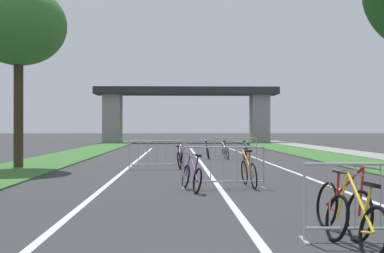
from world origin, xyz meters
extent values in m
cube|color=#386B2D|center=(-6.80, 24.40, 0.03)|extent=(2.97, 59.64, 0.05)
cube|color=#386B2D|center=(6.80, 24.40, 0.03)|extent=(2.97, 59.64, 0.05)
cube|color=gray|center=(9.39, 24.40, 0.04)|extent=(2.21, 59.64, 0.08)
cube|color=silver|center=(0.00, 17.25, 0.00)|extent=(0.14, 34.50, 0.01)
cube|color=silver|center=(2.92, 17.25, 0.00)|extent=(0.14, 34.50, 0.01)
cube|color=silver|center=(-2.92, 17.25, 0.00)|extent=(0.14, 34.50, 0.01)
cube|color=#2D2D30|center=(0.00, 49.29, 5.40)|extent=(19.07, 3.41, 0.75)
cube|color=gray|center=(-7.73, 49.29, 2.51)|extent=(1.84, 2.40, 5.03)
cube|color=gray|center=(7.73, 49.29, 2.51)|extent=(1.84, 2.40, 5.03)
cylinder|color=#3D2D1E|center=(-7.03, 15.82, 2.03)|extent=(0.35, 0.35, 4.06)
ellipsoid|color=#38702D|center=(-7.03, 15.82, 5.40)|extent=(3.57, 3.57, 3.04)
cylinder|color=#ADADB2|center=(0.61, 3.37, 0.53)|extent=(0.04, 0.04, 1.05)
cube|color=#ADADB2|center=(0.61, 3.37, 0.01)|extent=(0.08, 0.44, 0.03)
cylinder|color=#ADADB2|center=(1.61, 3.31, 1.03)|extent=(2.00, 0.15, 0.04)
cylinder|color=#ADADB2|center=(1.61, 3.31, 0.18)|extent=(2.00, 0.15, 0.04)
cylinder|color=#ADADB2|center=(0.94, 3.35, 0.61)|extent=(0.02, 0.02, 0.87)
cylinder|color=#ADADB2|center=(1.27, 3.33, 0.61)|extent=(0.02, 0.02, 0.87)
cylinder|color=#ADADB2|center=(1.61, 3.31, 0.61)|extent=(0.02, 0.02, 0.87)
cylinder|color=#ADADB2|center=(-0.91, 9.20, 0.53)|extent=(0.04, 0.04, 1.05)
cube|color=#ADADB2|center=(-0.91, 9.20, 0.01)|extent=(0.07, 0.44, 0.03)
cylinder|color=#ADADB2|center=(1.10, 9.23, 0.53)|extent=(0.04, 0.04, 1.05)
cube|color=#ADADB2|center=(1.10, 9.23, 0.01)|extent=(0.07, 0.44, 0.03)
cylinder|color=#ADADB2|center=(0.09, 9.21, 1.03)|extent=(2.00, 0.06, 0.04)
cylinder|color=#ADADB2|center=(0.09, 9.21, 0.18)|extent=(2.00, 0.06, 0.04)
cylinder|color=#ADADB2|center=(-0.57, 9.21, 0.61)|extent=(0.02, 0.02, 0.87)
cylinder|color=#ADADB2|center=(-0.24, 9.21, 0.61)|extent=(0.02, 0.02, 0.87)
cylinder|color=#ADADB2|center=(0.09, 9.21, 0.61)|extent=(0.02, 0.02, 0.87)
cylinder|color=#ADADB2|center=(0.43, 9.22, 0.61)|extent=(0.02, 0.02, 0.87)
cylinder|color=#ADADB2|center=(0.76, 9.22, 0.61)|extent=(0.02, 0.02, 0.87)
cylinder|color=#ADADB2|center=(-2.80, 15.07, 0.53)|extent=(0.04, 0.04, 1.05)
cube|color=#ADADB2|center=(-2.80, 15.07, 0.01)|extent=(0.08, 0.44, 0.03)
cylinder|color=#ADADB2|center=(-0.80, 15.16, 0.53)|extent=(0.04, 0.04, 1.05)
cube|color=#ADADB2|center=(-0.80, 15.16, 0.01)|extent=(0.08, 0.44, 0.03)
cylinder|color=#ADADB2|center=(-1.80, 15.12, 1.03)|extent=(2.00, 0.13, 0.04)
cylinder|color=#ADADB2|center=(-1.80, 15.12, 0.18)|extent=(2.00, 0.13, 0.04)
cylinder|color=#ADADB2|center=(-2.47, 15.08, 0.61)|extent=(0.02, 0.02, 0.87)
cylinder|color=#ADADB2|center=(-2.13, 15.10, 0.61)|extent=(0.02, 0.02, 0.87)
cylinder|color=#ADADB2|center=(-1.80, 15.12, 0.61)|extent=(0.02, 0.02, 0.87)
cylinder|color=#ADADB2|center=(-1.46, 15.13, 0.61)|extent=(0.02, 0.02, 0.87)
cylinder|color=#ADADB2|center=(-1.13, 15.15, 0.61)|extent=(0.02, 0.02, 0.87)
cylinder|color=#ADADB2|center=(0.81, 21.05, 0.53)|extent=(0.04, 0.04, 1.05)
cube|color=#ADADB2|center=(0.81, 21.05, 0.01)|extent=(0.07, 0.44, 0.03)
cylinder|color=#ADADB2|center=(2.82, 20.99, 0.53)|extent=(0.04, 0.04, 1.05)
cube|color=#ADADB2|center=(2.82, 20.99, 0.01)|extent=(0.07, 0.44, 0.03)
cylinder|color=#ADADB2|center=(1.81, 21.02, 1.03)|extent=(2.00, 0.10, 0.04)
cylinder|color=#ADADB2|center=(1.81, 21.02, 0.18)|extent=(2.00, 0.10, 0.04)
cylinder|color=#ADADB2|center=(1.15, 21.04, 0.61)|extent=(0.02, 0.02, 0.87)
cylinder|color=#ADADB2|center=(1.48, 21.03, 0.61)|extent=(0.02, 0.02, 0.87)
cylinder|color=#ADADB2|center=(1.81, 21.02, 0.61)|extent=(0.02, 0.02, 0.87)
cylinder|color=#ADADB2|center=(2.15, 21.01, 0.61)|extent=(0.02, 0.02, 0.87)
cylinder|color=#ADADB2|center=(2.48, 21.00, 0.61)|extent=(0.02, 0.02, 0.87)
torus|color=black|center=(-0.98, 15.18, 0.32)|extent=(0.23, 0.66, 0.64)
torus|color=black|center=(-0.84, 16.13, 0.32)|extent=(0.23, 0.66, 0.64)
cylinder|color=#662884|center=(-0.95, 15.64, 0.60)|extent=(0.09, 0.94, 0.59)
cylinder|color=#662884|center=(-0.97, 15.45, 0.55)|extent=(0.14, 0.10, 0.57)
cylinder|color=#662884|center=(-0.95, 15.33, 0.30)|extent=(0.08, 0.31, 0.08)
cylinder|color=#662884|center=(-0.88, 16.11, 0.60)|extent=(0.13, 0.08, 0.56)
cube|color=black|center=(-1.02, 15.43, 0.84)|extent=(0.14, 0.25, 0.06)
cylinder|color=#99999E|center=(-0.93, 16.10, 0.88)|extent=(0.53, 0.10, 0.11)
torus|color=black|center=(2.20, 20.06, 0.31)|extent=(0.21, 0.63, 0.62)
torus|color=black|center=(2.29, 21.07, 0.31)|extent=(0.21, 0.63, 0.62)
cylinder|color=black|center=(2.30, 20.54, 0.60)|extent=(0.24, 0.98, 0.62)
cylinder|color=black|center=(2.26, 20.35, 0.52)|extent=(0.14, 0.13, 0.51)
cylinder|color=black|center=(2.21, 20.22, 0.29)|extent=(0.05, 0.33, 0.07)
cylinder|color=black|center=(2.34, 21.04, 0.60)|extent=(0.15, 0.10, 0.59)
cube|color=black|center=(2.31, 20.31, 0.77)|extent=(0.13, 0.25, 0.07)
cylinder|color=#99999E|center=(2.40, 21.01, 0.90)|extent=(0.45, 0.07, 0.11)
torus|color=black|center=(2.27, 20.99, 0.31)|extent=(0.22, 0.63, 0.62)
torus|color=black|center=(2.42, 21.94, 0.31)|extent=(0.22, 0.63, 0.62)
cylinder|color=#197A7F|center=(2.31, 21.45, 0.59)|extent=(0.13, 0.94, 0.60)
cylinder|color=#197A7F|center=(2.28, 21.27, 0.57)|extent=(0.13, 0.11, 0.61)
cylinder|color=#197A7F|center=(2.30, 21.14, 0.29)|extent=(0.08, 0.31, 0.07)
cylinder|color=#197A7F|center=(2.39, 21.92, 0.59)|extent=(0.11, 0.08, 0.57)
cube|color=black|center=(2.25, 21.24, 0.87)|extent=(0.14, 0.25, 0.06)
cylinder|color=#99999E|center=(2.35, 21.90, 0.87)|extent=(0.54, 0.12, 0.09)
torus|color=black|center=(1.38, 20.96, 0.32)|extent=(0.18, 0.64, 0.63)
torus|color=black|center=(1.30, 21.94, 0.32)|extent=(0.18, 0.64, 0.63)
cylinder|color=#1E7238|center=(1.31, 21.42, 0.57)|extent=(0.19, 0.94, 0.55)
cylinder|color=#1E7238|center=(1.32, 21.24, 0.57)|extent=(0.14, 0.13, 0.62)
cylinder|color=#1E7238|center=(1.37, 21.12, 0.29)|extent=(0.05, 0.32, 0.07)
cylinder|color=#1E7238|center=(1.27, 21.91, 0.57)|extent=(0.12, 0.10, 0.52)
cube|color=black|center=(1.28, 21.20, 0.88)|extent=(0.13, 0.25, 0.06)
cylinder|color=#99999E|center=(1.23, 21.88, 0.83)|extent=(0.44, 0.06, 0.09)
torus|color=black|center=(0.47, 21.04, 0.33)|extent=(0.15, 0.65, 0.65)
torus|color=black|center=(0.48, 22.06, 0.33)|extent=(0.15, 0.65, 0.65)
cylinder|color=#1E389E|center=(0.43, 21.52, 0.63)|extent=(0.12, 0.99, 0.63)
cylinder|color=#1E389E|center=(0.43, 21.33, 0.57)|extent=(0.14, 0.12, 0.59)
cylinder|color=#1E389E|center=(0.47, 21.20, 0.30)|extent=(0.04, 0.33, 0.08)
cylinder|color=#1E389E|center=(0.43, 22.03, 0.63)|extent=(0.14, 0.09, 0.61)
cube|color=black|center=(0.39, 21.29, 0.86)|extent=(0.11, 0.24, 0.06)
cylinder|color=#99999E|center=(0.39, 22.01, 0.93)|extent=(0.46, 0.04, 0.10)
torus|color=black|center=(1.14, 2.38, 0.32)|extent=(0.25, 0.65, 0.63)
torus|color=black|center=(1.03, 3.33, 0.32)|extent=(0.25, 0.65, 0.63)
cylinder|color=gold|center=(1.15, 2.84, 0.62)|extent=(0.06, 0.94, 0.64)
cylinder|color=gold|center=(1.16, 2.66, 0.55)|extent=(0.17, 0.10, 0.57)
cylinder|color=gold|center=(1.12, 2.53, 0.29)|extent=(0.07, 0.31, 0.07)
cylinder|color=gold|center=(1.10, 3.32, 0.62)|extent=(0.17, 0.07, 0.61)
cube|color=black|center=(1.22, 2.63, 0.83)|extent=(0.13, 0.25, 0.07)
cylinder|color=#99999E|center=(1.16, 3.30, 0.92)|extent=(0.43, 0.08, 0.12)
torus|color=black|center=(1.19, 4.28, 0.35)|extent=(0.23, 0.71, 0.69)
torus|color=black|center=(1.31, 3.30, 0.35)|extent=(0.23, 0.71, 0.69)
cylinder|color=red|center=(1.29, 3.82, 0.67)|extent=(0.26, 0.95, 0.68)
cylinder|color=red|center=(1.26, 4.00, 0.59)|extent=(0.12, 0.13, 0.59)
cylinder|color=red|center=(1.20, 4.12, 0.32)|extent=(0.06, 0.32, 0.08)
cylinder|color=red|center=(1.36, 3.33, 0.67)|extent=(0.13, 0.11, 0.65)
cube|color=black|center=(1.29, 4.04, 0.87)|extent=(0.14, 0.25, 0.06)
cylinder|color=#99999E|center=(1.40, 3.36, 0.99)|extent=(0.52, 0.10, 0.10)
torus|color=black|center=(0.82, 9.08, 0.32)|extent=(0.15, 0.66, 0.65)
torus|color=black|center=(0.73, 10.08, 0.32)|extent=(0.15, 0.66, 0.65)
cylinder|color=orange|center=(0.75, 9.55, 0.62)|extent=(0.18, 0.97, 0.62)
cylinder|color=orange|center=(0.77, 9.36, 0.61)|extent=(0.10, 0.12, 0.66)
cylinder|color=orange|center=(0.81, 9.24, 0.30)|extent=(0.05, 0.33, 0.08)
cylinder|color=orange|center=(0.71, 10.05, 0.62)|extent=(0.09, 0.10, 0.59)
cube|color=black|center=(0.74, 9.33, 0.93)|extent=(0.13, 0.25, 0.06)
cylinder|color=#99999E|center=(0.68, 10.03, 0.91)|extent=(0.51, 0.07, 0.07)
torus|color=black|center=(-0.61, 8.23, 0.30)|extent=(0.28, 0.62, 0.60)
torus|color=black|center=(-0.85, 9.30, 0.30)|extent=(0.28, 0.62, 0.60)
cylinder|color=#662884|center=(-0.67, 8.75, 0.59)|extent=(0.18, 1.07, 0.61)
cylinder|color=#662884|center=(-0.63, 8.54, 0.56)|extent=(0.17, 0.10, 0.61)
cylinder|color=#662884|center=(-0.65, 8.40, 0.28)|extent=(0.11, 0.35, 0.07)
cylinder|color=#662884|center=(-0.79, 9.28, 0.59)|extent=(0.15, 0.06, 0.58)
cube|color=black|center=(-0.57, 8.52, 0.86)|extent=(0.16, 0.26, 0.07)
cylinder|color=#99999E|center=(-0.74, 9.27, 0.87)|extent=(0.51, 0.14, 0.12)
camera|label=1|loc=(-1.10, -3.22, 1.50)|focal=46.86mm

